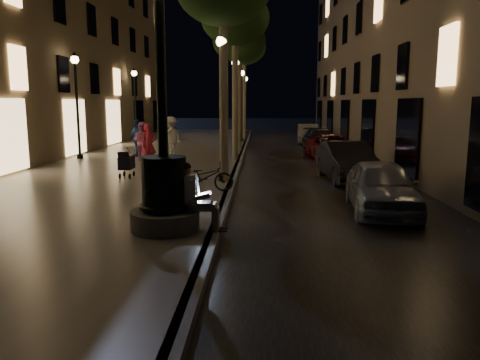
{
  "coord_description": "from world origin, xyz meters",
  "views": [
    {
      "loc": [
        0.92,
        -7.17,
        2.77
      ],
      "look_at": [
        0.48,
        3.0,
        1.07
      ],
      "focal_mm": 35.0,
      "sensor_mm": 36.0,
      "label": 1
    }
  ],
  "objects_px": {
    "lamp_left_b": "(76,92)",
    "pedestrian_blue": "(137,138)",
    "seated_man_laptop": "(195,195)",
    "pedestrian_red": "(149,145)",
    "bicycle": "(205,177)",
    "car_front": "(381,186)",
    "car_third": "(332,147)",
    "lamp_curb_c": "(242,95)",
    "pedestrian_pink": "(142,141)",
    "car_second": "(347,162)",
    "lamp_curb_a": "(222,87)",
    "stroller": "(126,163)",
    "fountain_lamppost": "(164,181)",
    "car_rear": "(320,140)",
    "pedestrian_white": "(171,136)",
    "tree_second": "(235,19)",
    "lamp_curb_b": "(235,92)",
    "tree_far": "(244,48)",
    "tree_third": "(239,41)",
    "lamp_curb_d": "(245,96)",
    "car_fifth": "(308,134)",
    "lamp_left_c": "(135,95)"
  },
  "relations": [
    {
      "from": "tree_second",
      "to": "stroller",
      "type": "xyz_separation_m",
      "value": [
        -3.45,
        -5.46,
        -5.62
      ]
    },
    {
      "from": "tree_third",
      "to": "pedestrian_red",
      "type": "relative_size",
      "value": 4.21
    },
    {
      "from": "stroller",
      "to": "car_third",
      "type": "xyz_separation_m",
      "value": [
        8.06,
        7.01,
        -0.1
      ]
    },
    {
      "from": "tree_third",
      "to": "car_second",
      "type": "height_order",
      "value": "tree_third"
    },
    {
      "from": "car_third",
      "to": "pedestrian_blue",
      "type": "distance_m",
      "value": 9.39
    },
    {
      "from": "seated_man_laptop",
      "to": "pedestrian_red",
      "type": "bearing_deg",
      "value": 108.5
    },
    {
      "from": "fountain_lamppost",
      "to": "pedestrian_blue",
      "type": "bearing_deg",
      "value": 107.02
    },
    {
      "from": "stroller",
      "to": "car_front",
      "type": "xyz_separation_m",
      "value": [
        7.65,
        -3.92,
        -0.05
      ]
    },
    {
      "from": "lamp_curb_b",
      "to": "car_third",
      "type": "height_order",
      "value": "lamp_curb_b"
    },
    {
      "from": "pedestrian_red",
      "to": "bicycle",
      "type": "xyz_separation_m",
      "value": [
        2.89,
        -5.34,
        -0.42
      ]
    },
    {
      "from": "car_second",
      "to": "pedestrian_white",
      "type": "height_order",
      "value": "pedestrian_white"
    },
    {
      "from": "tree_second",
      "to": "pedestrian_blue",
      "type": "distance_m",
      "value": 7.13
    },
    {
      "from": "car_rear",
      "to": "pedestrian_red",
      "type": "bearing_deg",
      "value": -133.71
    },
    {
      "from": "car_rear",
      "to": "pedestrian_pink",
      "type": "bearing_deg",
      "value": -142.57
    },
    {
      "from": "car_second",
      "to": "fountain_lamppost",
      "type": "bearing_deg",
      "value": -128.05
    },
    {
      "from": "car_second",
      "to": "pedestrian_pink",
      "type": "height_order",
      "value": "pedestrian_pink"
    },
    {
      "from": "lamp_left_b",
      "to": "lamp_left_c",
      "type": "xyz_separation_m",
      "value": [
        0.0,
        10.0,
        0.0
      ]
    },
    {
      "from": "tree_second",
      "to": "lamp_left_c",
      "type": "bearing_deg",
      "value": 125.75
    },
    {
      "from": "seated_man_laptop",
      "to": "pedestrian_pink",
      "type": "bearing_deg",
      "value": 109.06
    },
    {
      "from": "stroller",
      "to": "pedestrian_white",
      "type": "distance_m",
      "value": 6.53
    },
    {
      "from": "pedestrian_red",
      "to": "pedestrian_blue",
      "type": "xyz_separation_m",
      "value": [
        -1.38,
        3.37,
        0.03
      ]
    },
    {
      "from": "seated_man_laptop",
      "to": "tree_far",
      "type": "xyz_separation_m",
      "value": [
        0.17,
        24.0,
        5.5
      ]
    },
    {
      "from": "lamp_left_b",
      "to": "pedestrian_blue",
      "type": "xyz_separation_m",
      "value": [
        2.46,
        0.87,
        -2.15
      ]
    },
    {
      "from": "seated_man_laptop",
      "to": "lamp_curb_a",
      "type": "height_order",
      "value": "lamp_curb_a"
    },
    {
      "from": "lamp_curb_b",
      "to": "lamp_curb_c",
      "type": "bearing_deg",
      "value": 90.0
    },
    {
      "from": "lamp_curb_c",
      "to": "pedestrian_white",
      "type": "relative_size",
      "value": 2.53
    },
    {
      "from": "lamp_curb_c",
      "to": "pedestrian_pink",
      "type": "height_order",
      "value": "lamp_curb_c"
    },
    {
      "from": "fountain_lamppost",
      "to": "lamp_curb_b",
      "type": "xyz_separation_m",
      "value": [
        0.7,
        14.0,
        2.02
      ]
    },
    {
      "from": "stroller",
      "to": "pedestrian_blue",
      "type": "xyz_separation_m",
      "value": [
        -1.29,
        6.34,
        0.37
      ]
    },
    {
      "from": "stroller",
      "to": "car_fifth",
      "type": "distance_m",
      "value": 18.16
    },
    {
      "from": "lamp_curb_c",
      "to": "pedestrian_pink",
      "type": "xyz_separation_m",
      "value": [
        -3.97,
        -10.76,
        -2.17
      ]
    },
    {
      "from": "fountain_lamppost",
      "to": "pedestrian_red",
      "type": "bearing_deg",
      "value": 105.11
    },
    {
      "from": "lamp_curb_a",
      "to": "lamp_curb_c",
      "type": "relative_size",
      "value": 1.0
    },
    {
      "from": "lamp_curb_d",
      "to": "car_rear",
      "type": "bearing_deg",
      "value": -68.58
    },
    {
      "from": "tree_third",
      "to": "lamp_curb_c",
      "type": "height_order",
      "value": "tree_third"
    },
    {
      "from": "fountain_lamppost",
      "to": "car_rear",
      "type": "distance_m",
      "value": 18.86
    },
    {
      "from": "tree_third",
      "to": "car_fifth",
      "type": "height_order",
      "value": "tree_third"
    },
    {
      "from": "lamp_curb_a",
      "to": "pedestrian_blue",
      "type": "distance_m",
      "value": 8.57
    },
    {
      "from": "car_front",
      "to": "bicycle",
      "type": "height_order",
      "value": "car_front"
    },
    {
      "from": "seated_man_laptop",
      "to": "car_fifth",
      "type": "relative_size",
      "value": 0.36
    },
    {
      "from": "car_second",
      "to": "car_front",
      "type": "bearing_deg",
      "value": -93.9
    },
    {
      "from": "pedestrian_white",
      "to": "lamp_left_b",
      "type": "bearing_deg",
      "value": -42.25
    },
    {
      "from": "seated_man_laptop",
      "to": "pedestrian_blue",
      "type": "xyz_separation_m",
      "value": [
        -4.55,
        12.87,
        0.16
      ]
    },
    {
      "from": "lamp_curb_d",
      "to": "car_fifth",
      "type": "bearing_deg",
      "value": -57.69
    },
    {
      "from": "lamp_left_c",
      "to": "tree_far",
      "type": "bearing_deg",
      "value": 15.57
    },
    {
      "from": "tree_far",
      "to": "car_third",
      "type": "xyz_separation_m",
      "value": [
        4.63,
        -10.45,
        -5.82
      ]
    },
    {
      "from": "tree_second",
      "to": "tree_third",
      "type": "relative_size",
      "value": 1.03
    },
    {
      "from": "car_front",
      "to": "car_third",
      "type": "height_order",
      "value": "car_front"
    },
    {
      "from": "lamp_curb_a",
      "to": "lamp_curb_b",
      "type": "distance_m",
      "value": 8.0
    },
    {
      "from": "car_rear",
      "to": "tree_far",
      "type": "bearing_deg",
      "value": 126.93
    }
  ]
}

